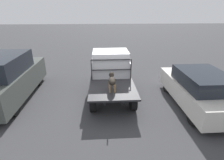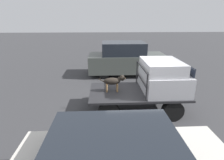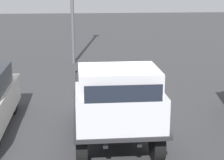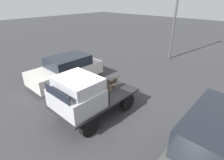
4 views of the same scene
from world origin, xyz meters
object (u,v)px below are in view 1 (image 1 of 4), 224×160
parked_sedan (199,89)px  parked_pickup_far (6,78)px  flatbed_truck (112,86)px  dog (112,80)px

parked_sedan → parked_pickup_far: 8.41m
flatbed_truck → parked_pickup_far: bearing=88.3°
flatbed_truck → parked_sedan: bearing=-105.2°
dog → parked_pickup_far: 4.81m
dog → flatbed_truck: bearing=-16.6°
flatbed_truck → dog: size_ratio=3.49×
flatbed_truck → parked_pickup_far: size_ratio=0.76×
flatbed_truck → parked_pickup_far: parked_pickup_far is taller
parked_sedan → flatbed_truck: bearing=72.2°
flatbed_truck → dog: (-0.90, 0.04, 0.65)m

